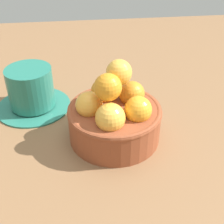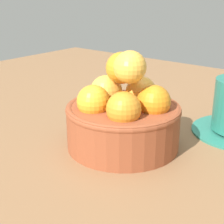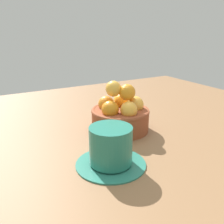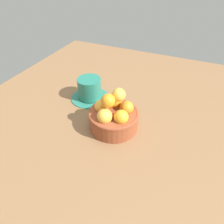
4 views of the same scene
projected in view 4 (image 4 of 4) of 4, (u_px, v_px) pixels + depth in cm
name	position (u px, v px, depth cm)	size (l,w,h in cm)	color
ground_plane	(114.00, 132.00, 64.26)	(121.59, 104.29, 4.95)	brown
terracotta_bowl	(114.00, 116.00, 59.96)	(14.94, 14.94, 13.08)	brown
coffee_cup	(90.00, 90.00, 72.58)	(13.85, 13.85, 7.95)	#297664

